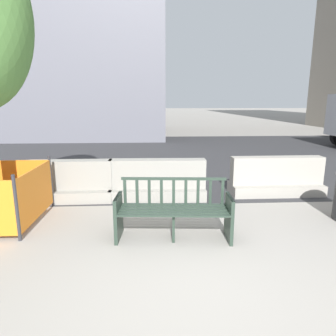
# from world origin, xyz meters

# --- Properties ---
(ground_plane) EXTENTS (200.00, 200.00, 0.00)m
(ground_plane) POSITION_xyz_m (0.00, 0.00, 0.00)
(ground_plane) COLOR gray
(street_asphalt) EXTENTS (120.00, 12.00, 0.01)m
(street_asphalt) POSITION_xyz_m (0.00, 8.70, 0.00)
(street_asphalt) COLOR #333335
(street_asphalt) RESTS_ON ground
(street_bench) EXTENTS (1.72, 0.64, 0.88)m
(street_bench) POSITION_xyz_m (-0.20, 1.22, 0.40)
(street_bench) COLOR #28382D
(street_bench) RESTS_ON ground
(jersey_barrier_centre) EXTENTS (2.02, 0.74, 0.84)m
(jersey_barrier_centre) POSITION_xyz_m (-0.39, 3.13, 0.34)
(jersey_barrier_centre) COLOR gray
(jersey_barrier_centre) RESTS_ON ground
(jersey_barrier_left) EXTENTS (2.01, 0.70, 0.84)m
(jersey_barrier_left) POSITION_xyz_m (-2.33, 3.11, 0.34)
(jersey_barrier_left) COLOR gray
(jersey_barrier_left) RESTS_ON ground
(jersey_barrier_right) EXTENTS (2.00, 0.69, 0.84)m
(jersey_barrier_right) POSITION_xyz_m (2.22, 3.28, 0.34)
(jersey_barrier_right) COLOR #9E998E
(jersey_barrier_right) RESTS_ON ground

